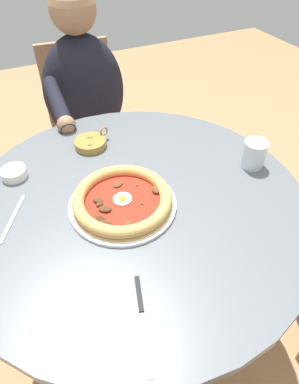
% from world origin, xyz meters
% --- Properties ---
extents(ground_plane, '(6.00, 6.00, 0.02)m').
position_xyz_m(ground_plane, '(0.00, 0.00, -0.01)').
color(ground_plane, '#9E754C').
extents(dining_table, '(1.02, 1.02, 0.72)m').
position_xyz_m(dining_table, '(0.00, 0.00, 0.60)').
color(dining_table, '#565B60').
rests_on(dining_table, ground).
extents(pizza_on_plate, '(0.31, 0.31, 0.04)m').
position_xyz_m(pizza_on_plate, '(-0.04, -0.01, 0.74)').
color(pizza_on_plate, white).
rests_on(pizza_on_plate, dining_table).
extents(water_glass, '(0.08, 0.08, 0.09)m').
position_xyz_m(water_glass, '(0.41, -0.02, 0.76)').
color(water_glass, silver).
rests_on(water_glass, dining_table).
extents(steak_knife, '(0.07, 0.21, 0.01)m').
position_xyz_m(steak_knife, '(-0.12, -0.32, 0.72)').
color(steak_knife, silver).
rests_on(steak_knife, dining_table).
extents(ramekin_capers, '(0.08, 0.08, 0.03)m').
position_xyz_m(ramekin_capers, '(-0.30, 0.25, 0.73)').
color(ramekin_capers, white).
rests_on(ramekin_capers, dining_table).
extents(olive_pan, '(0.13, 0.11, 0.05)m').
position_xyz_m(olive_pan, '(-0.04, 0.31, 0.73)').
color(olive_pan, olive).
rests_on(olive_pan, dining_table).
extents(fork_utensil, '(0.10, 0.16, 0.00)m').
position_xyz_m(fork_utensil, '(-0.34, 0.07, 0.72)').
color(fork_utensil, '#BCBCC1').
rests_on(fork_utensil, dining_table).
extents(diner_person, '(0.38, 0.49, 1.13)m').
position_xyz_m(diner_person, '(0.07, 0.74, 0.50)').
color(diner_person, '#282833').
rests_on(diner_person, ground).
extents(cafe_chair_diner, '(0.42, 0.42, 0.85)m').
position_xyz_m(cafe_chair_diner, '(0.09, 0.88, 0.51)').
color(cafe_chair_diner, '#957050').
rests_on(cafe_chair_diner, ground).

